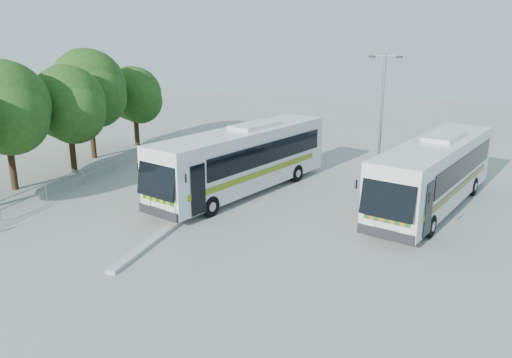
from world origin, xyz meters
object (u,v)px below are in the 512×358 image
(tree_far_b, at_px, (5,106))
(tree_far_e, at_px, (135,94))
(coach_adjacent, at_px, (435,172))
(lamppost, at_px, (381,114))
(tree_far_d, at_px, (89,87))
(tree_far_c, at_px, (69,103))
(coach_main, at_px, (243,159))

(tree_far_b, bearing_deg, tree_far_e, 88.17)
(coach_adjacent, distance_m, lamppost, 4.77)
(tree_far_d, distance_m, lamppost, 19.04)
(tree_far_c, bearing_deg, lamppost, 9.67)
(coach_main, distance_m, lamppost, 7.89)
(tree_far_d, relative_size, lamppost, 1.01)
(tree_far_d, xyz_separation_m, coach_adjacent, (21.88, -3.76, -3.01))
(tree_far_e, bearing_deg, tree_far_c, -86.46)
(tree_far_c, bearing_deg, tree_far_b, -102.91)
(tree_far_d, relative_size, coach_adjacent, 0.61)
(tree_far_e, bearing_deg, coach_main, -36.90)
(tree_far_b, distance_m, tree_far_e, 12.13)
(coach_main, bearing_deg, lamppost, 47.56)
(tree_far_e, xyz_separation_m, lamppost, (18.33, -5.16, 0.12))
(tree_far_b, xyz_separation_m, tree_far_c, (0.89, 3.90, -0.31))
(tree_far_c, relative_size, coach_adjacent, 0.54)
(tree_far_e, height_order, lamppost, lamppost)
(tree_far_b, xyz_separation_m, coach_main, (12.00, 3.38, -2.71))
(tree_far_b, height_order, tree_far_e, tree_far_b)
(tree_far_b, height_order, tree_far_d, tree_far_d)
(tree_far_b, bearing_deg, lamppost, 20.33)
(tree_far_e, bearing_deg, tree_far_d, -98.63)
(tree_far_b, xyz_separation_m, tree_far_e, (0.39, 12.10, -0.68))
(tree_far_d, bearing_deg, lamppost, -2.00)
(tree_far_b, relative_size, lamppost, 0.96)
(tree_far_b, xyz_separation_m, tree_far_d, (-0.30, 7.60, 0.25))
(coach_adjacent, bearing_deg, tree_far_d, -171.42)
(tree_far_e, distance_m, coach_adjacent, 22.85)
(tree_far_d, height_order, lamppost, tree_far_d)
(tree_far_d, bearing_deg, coach_adjacent, -9.76)
(tree_far_d, height_order, coach_adjacent, tree_far_d)
(tree_far_e, xyz_separation_m, coach_main, (11.62, -8.72, -2.03))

